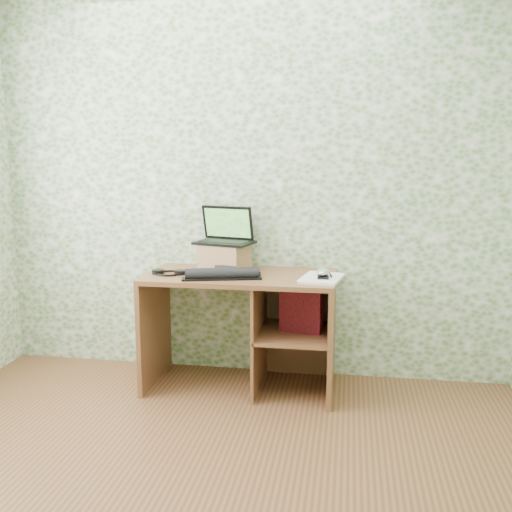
% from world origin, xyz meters
% --- Properties ---
extents(wall_back, '(3.50, 0.00, 3.50)m').
position_xyz_m(wall_back, '(0.00, 1.75, 1.30)').
color(wall_back, white).
rests_on(wall_back, ground).
extents(desk, '(1.20, 0.60, 0.75)m').
position_xyz_m(desk, '(0.08, 1.47, 0.48)').
color(desk, brown).
rests_on(desk, floor).
extents(riser, '(0.34, 0.30, 0.17)m').
position_xyz_m(riser, '(-0.13, 1.58, 0.84)').
color(riser, '#A7804B').
rests_on(riser, desk).
extents(laptop, '(0.41, 0.34, 0.24)m').
position_xyz_m(laptop, '(-0.13, 1.62, 0.98)').
color(laptop, black).
rests_on(laptop, riser).
extents(keyboard, '(0.50, 0.35, 0.07)m').
position_xyz_m(keyboard, '(-0.09, 1.35, 0.77)').
color(keyboard, black).
rests_on(keyboard, desk).
extents(headphones, '(0.22, 0.17, 0.03)m').
position_xyz_m(headphones, '(-0.45, 1.38, 0.76)').
color(headphones, black).
rests_on(headphones, desk).
extents(notepad, '(0.29, 0.37, 0.02)m').
position_xyz_m(notepad, '(0.52, 1.38, 0.76)').
color(notepad, silver).
rests_on(notepad, desk).
extents(mouse, '(0.09, 0.13, 0.04)m').
position_xyz_m(mouse, '(0.53, 1.36, 0.79)').
color(mouse, '#BABABC').
rests_on(mouse, notepad).
extents(pen, '(0.04, 0.16, 0.01)m').
position_xyz_m(pen, '(0.56, 1.46, 0.77)').
color(pen, black).
rests_on(pen, notepad).
extents(red_box, '(0.27, 0.13, 0.31)m').
position_xyz_m(red_box, '(0.39, 1.44, 0.55)').
color(red_box, maroon).
rests_on(red_box, desk).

